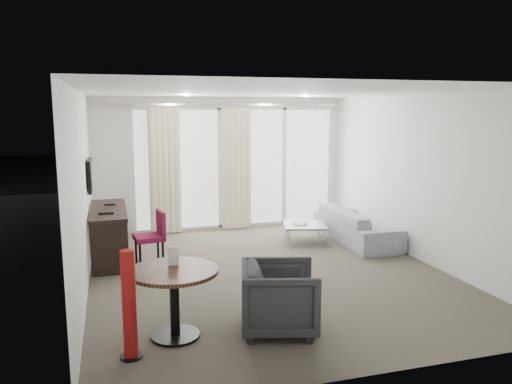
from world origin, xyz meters
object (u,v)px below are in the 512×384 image
object	(u,v)px
desk	(109,234)
rattan_chair_b	(280,190)
tub_armchair	(280,298)
coffee_table	(305,233)
red_lamp	(129,305)
desk_chair	(149,238)
sofa	(356,225)
rattan_chair_a	(264,198)
round_table	(175,303)

from	to	relation	value
desk	rattan_chair_b	size ratio (longest dim) A/B	2.29
tub_armchair	coffee_table	size ratio (longest dim) A/B	1.09
desk	red_lamp	bearing A→B (deg)	-87.04
desk_chair	sofa	xyz separation A→B (m)	(3.68, 0.33, -0.12)
desk_chair	rattan_chair_a	distance (m)	3.99
desk_chair	round_table	world-z (taller)	desk_chair
rattan_chair_a	rattan_chair_b	world-z (taller)	rattan_chair_a
red_lamp	desk	bearing A→B (deg)	92.96
rattan_chair_b	coffee_table	bearing A→B (deg)	-98.88
desk	red_lamp	size ratio (longest dim) A/B	1.63
red_lamp	tub_armchair	world-z (taller)	red_lamp
red_lamp	rattan_chair_b	size ratio (longest dim) A/B	1.40
desk	desk_chair	world-z (taller)	desk_chair
desk	rattan_chair_b	world-z (taller)	desk
red_lamp	coffee_table	xyz separation A→B (m)	(3.18, 3.47, -0.37)
tub_armchair	coffee_table	distance (m)	3.68
desk_chair	sofa	world-z (taller)	desk_chair
round_table	sofa	bearing A→B (deg)	38.87
tub_armchair	sofa	distance (m)	3.99
round_table	coffee_table	xyz separation A→B (m)	(2.72, 3.14, -0.20)
desk_chair	tub_armchair	world-z (taller)	desk_chair
desk_chair	round_table	distance (m)	2.59
desk_chair	rattan_chair_b	world-z (taller)	desk_chair
desk_chair	rattan_chair_a	bearing A→B (deg)	39.63
desk_chair	rattan_chair_b	xyz separation A→B (m)	(3.53, 4.06, -0.04)
desk_chair	sofa	size ratio (longest dim) A/B	0.41
round_table	rattan_chair_b	world-z (taller)	rattan_chair_b
round_table	red_lamp	xyz separation A→B (m)	(-0.47, -0.33, 0.16)
rattan_chair_a	round_table	bearing A→B (deg)	-115.82
red_lamp	rattan_chair_a	bearing A→B (deg)	61.62
round_table	desk	bearing A→B (deg)	101.86
coffee_table	desk_chair	bearing A→B (deg)	-168.75
desk	sofa	size ratio (longest dim) A/B	0.86
desk	desk_chair	distance (m)	0.74
desk	coffee_table	distance (m)	3.37
rattan_chair_b	rattan_chair_a	bearing A→B (deg)	-121.11
coffee_table	rattan_chair_a	bearing A→B (deg)	90.97
round_table	desk_chair	bearing A→B (deg)	91.37
desk	round_table	bearing A→B (deg)	-78.14
desk	coffee_table	size ratio (longest dim) A/B	2.36
red_lamp	coffee_table	world-z (taller)	red_lamp
round_table	rattan_chair_a	world-z (taller)	rattan_chair_a
desk	rattan_chair_a	xyz separation A→B (m)	(3.32, 2.43, 0.01)
desk_chair	coffee_table	xyz separation A→B (m)	(2.78, 0.55, -0.25)
round_table	sofa	distance (m)	4.65
red_lamp	tub_armchair	bearing A→B (deg)	6.00
sofa	coffee_table	bearing A→B (deg)	76.34
coffee_table	sofa	size ratio (longest dim) A/B	0.36
desk	sofa	distance (m)	4.27
round_table	rattan_chair_b	size ratio (longest dim) A/B	1.21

